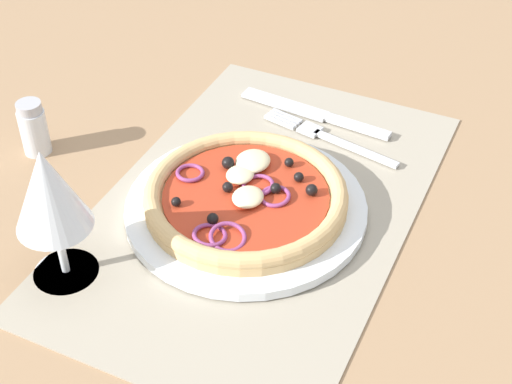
% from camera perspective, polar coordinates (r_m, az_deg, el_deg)
% --- Properties ---
extents(ground_plane, '(1.90, 1.40, 0.02)m').
position_cam_1_polar(ground_plane, '(0.84, 0.14, -1.73)').
color(ground_plane, '#9E7A56').
extents(placemat, '(0.51, 0.32, 0.00)m').
position_cam_1_polar(placemat, '(0.83, 0.14, -1.01)').
color(placemat, '#A39984').
rests_on(placemat, ground_plane).
extents(plate, '(0.26, 0.26, 0.01)m').
position_cam_1_polar(plate, '(0.81, -0.75, -1.18)').
color(plate, white).
rests_on(plate, placemat).
extents(pizza, '(0.21, 0.21, 0.03)m').
position_cam_1_polar(pizza, '(0.80, -0.77, -0.28)').
color(pizza, tan).
rests_on(pizza, plate).
extents(fork, '(0.05, 0.18, 0.00)m').
position_cam_1_polar(fork, '(0.92, 4.98, 4.21)').
color(fork, silver).
rests_on(fork, placemat).
extents(knife, '(0.03, 0.20, 0.01)m').
position_cam_1_polar(knife, '(0.96, 4.24, 5.88)').
color(knife, silver).
rests_on(knife, placemat).
extents(wine_glass, '(0.07, 0.07, 0.15)m').
position_cam_1_polar(wine_glass, '(0.71, -15.15, -0.02)').
color(wine_glass, silver).
rests_on(wine_glass, ground_plane).
extents(pepper_shaker, '(0.03, 0.03, 0.07)m').
position_cam_1_polar(pepper_shaker, '(0.92, -16.17, 4.56)').
color(pepper_shaker, silver).
rests_on(pepper_shaker, ground_plane).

